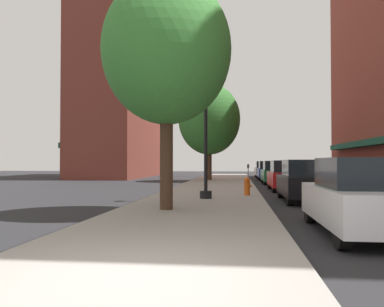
{
  "coord_description": "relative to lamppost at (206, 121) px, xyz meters",
  "views": [
    {
      "loc": [
        1.38,
        -4.96,
        1.56
      ],
      "look_at": [
        -1.95,
        23.76,
        2.2
      ],
      "focal_mm": 37.25,
      "sensor_mm": 36.0,
      "label": 1
    }
  ],
  "objects": [
    {
      "name": "ground_plane",
      "position": [
        3.9,
        7.13,
        -3.2
      ],
      "size": [
        90.0,
        90.0,
        0.0
      ],
      "primitive_type": "plane",
      "color": "#232326"
    },
    {
      "name": "sidewalk_slab",
      "position": [
        -0.1,
        8.13,
        -3.14
      ],
      "size": [
        4.8,
        50.0,
        0.12
      ],
      "primitive_type": "cube",
      "color": "gray",
      "rests_on": "ground"
    },
    {
      "name": "building_far_background",
      "position": [
        -11.11,
        26.13,
        6.19
      ],
      "size": [
        6.8,
        18.0,
        18.83
      ],
      "color": "brown",
      "rests_on": "ground"
    },
    {
      "name": "lamppost",
      "position": [
        0.0,
        0.0,
        0.0
      ],
      "size": [
        0.48,
        0.48,
        5.9
      ],
      "color": "black",
      "rests_on": "sidewalk_slab"
    },
    {
      "name": "fire_hydrant",
      "position": [
        1.67,
        1.73,
        -2.68
      ],
      "size": [
        0.33,
        0.26,
        0.79
      ],
      "color": "#E05614",
      "rests_on": "sidewalk_slab"
    },
    {
      "name": "parking_meter_near",
      "position": [
        1.95,
        11.01,
        -2.25
      ],
      "size": [
        0.14,
        0.09,
        1.31
      ],
      "color": "slate",
      "rests_on": "sidewalk_slab"
    },
    {
      "name": "tree_near",
      "position": [
        -0.9,
        -3.81,
        1.79
      ],
      "size": [
        3.99,
        3.99,
        7.19
      ],
      "color": "#422D1E",
      "rests_on": "sidewalk_slab"
    },
    {
      "name": "tree_mid",
      "position": [
        -1.05,
        16.57,
        1.87
      ],
      "size": [
        5.05,
        5.05,
        7.87
      ],
      "color": "#422D1E",
      "rests_on": "sidewalk_slab"
    },
    {
      "name": "car_white",
      "position": [
        3.9,
        -6.91,
        -2.39
      ],
      "size": [
        1.8,
        4.3,
        1.66
      ],
      "rotation": [
        0.0,
        0.0,
        0.03
      ],
      "color": "black",
      "rests_on": "ground"
    },
    {
      "name": "car_black",
      "position": [
        3.9,
        0.32,
        -2.39
      ],
      "size": [
        1.8,
        4.3,
        1.66
      ],
      "rotation": [
        0.0,
        0.0,
        -0.02
      ],
      "color": "black",
      "rests_on": "ground"
    },
    {
      "name": "car_red",
      "position": [
        3.9,
        6.33,
        -2.39
      ],
      "size": [
        1.8,
        4.3,
        1.66
      ],
      "rotation": [
        0.0,
        0.0,
        0.01
      ],
      "color": "black",
      "rests_on": "ground"
    },
    {
      "name": "car_green",
      "position": [
        3.9,
        13.11,
        -2.39
      ],
      "size": [
        1.8,
        4.3,
        1.66
      ],
      "rotation": [
        0.0,
        0.0,
        -0.02
      ],
      "color": "black",
      "rests_on": "ground"
    },
    {
      "name": "car_blue",
      "position": [
        3.9,
        19.41,
        -2.39
      ],
      "size": [
        1.8,
        4.3,
        1.66
      ],
      "rotation": [
        0.0,
        0.0,
        -0.0
      ],
      "color": "black",
      "rests_on": "ground"
    },
    {
      "name": "car_silver",
      "position": [
        3.9,
        25.19,
        -2.39
      ],
      "size": [
        1.8,
        4.3,
        1.66
      ],
      "rotation": [
        0.0,
        0.0,
        -0.03
      ],
      "color": "black",
      "rests_on": "ground"
    }
  ]
}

